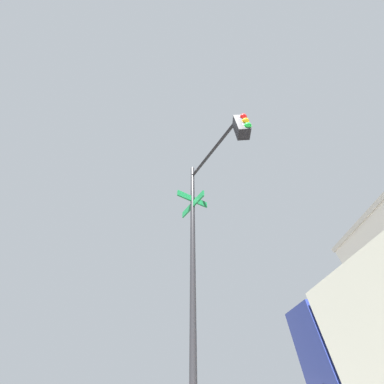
% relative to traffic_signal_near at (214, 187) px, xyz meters
% --- Properties ---
extents(traffic_signal_near, '(2.49, 1.89, 6.19)m').
position_rel_traffic_signal_near_xyz_m(traffic_signal_near, '(0.00, 0.00, 0.00)').
color(traffic_signal_near, black).
rests_on(traffic_signal_near, ground_plane).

